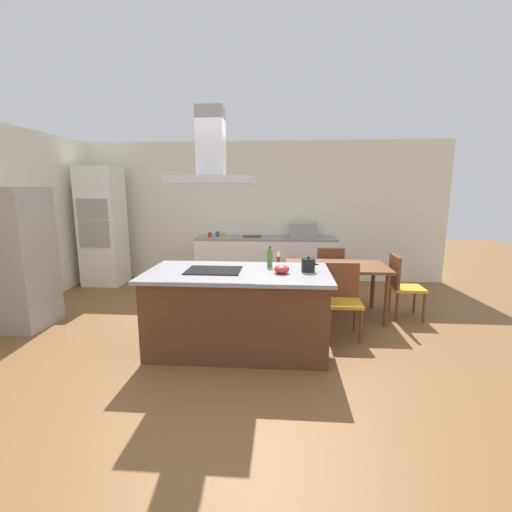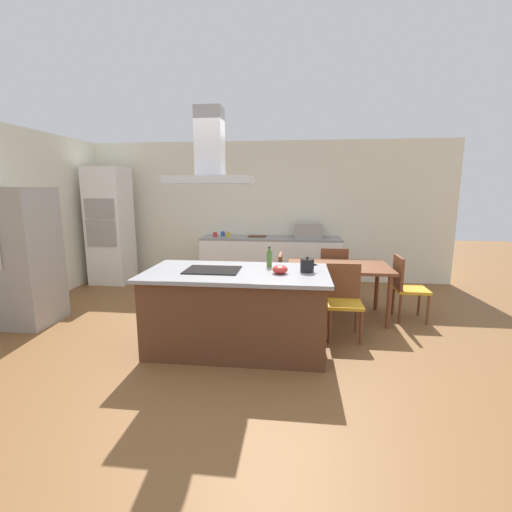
% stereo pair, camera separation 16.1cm
% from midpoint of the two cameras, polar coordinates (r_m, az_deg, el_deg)
% --- Properties ---
extents(ground, '(16.00, 16.00, 0.00)m').
position_cam_midpoint_polar(ground, '(5.64, 0.36, -7.94)').
color(ground, brown).
extents(wall_back, '(7.20, 0.10, 2.70)m').
position_cam_midpoint_polar(wall_back, '(7.11, 1.91, 7.01)').
color(wall_back, silver).
rests_on(wall_back, ground).
extents(wall_left, '(0.10, 8.80, 2.70)m').
position_cam_midpoint_polar(wall_left, '(6.30, -33.36, 4.82)').
color(wall_left, silver).
rests_on(wall_left, ground).
extents(kitchen_island, '(2.03, 1.07, 0.90)m').
position_cam_midpoint_polar(kitchen_island, '(4.09, -1.94, -8.55)').
color(kitchen_island, '#59331E').
rests_on(kitchen_island, ground).
extents(cooktop, '(0.60, 0.44, 0.01)m').
position_cam_midpoint_polar(cooktop, '(4.01, -5.79, -2.23)').
color(cooktop, black).
rests_on(cooktop, kitchen_island).
extents(tea_kettle, '(0.20, 0.15, 0.17)m').
position_cam_midpoint_polar(tea_kettle, '(3.96, 9.34, -1.49)').
color(tea_kettle, black).
rests_on(tea_kettle, kitchen_island).
extents(olive_oil_bottle, '(0.06, 0.06, 0.24)m').
position_cam_midpoint_polar(olive_oil_bottle, '(4.17, 3.24, -0.37)').
color(olive_oil_bottle, '#47722D').
rests_on(olive_oil_bottle, kitchen_island).
extents(mixing_bowl, '(0.17, 0.17, 0.09)m').
position_cam_midpoint_polar(mixing_bowl, '(3.85, 5.04, -2.14)').
color(mixing_bowl, red).
rests_on(mixing_bowl, kitchen_island).
extents(back_counter, '(2.63, 0.62, 0.90)m').
position_cam_midpoint_polar(back_counter, '(6.84, 3.00, -0.74)').
color(back_counter, white).
rests_on(back_counter, ground).
extents(countertop_microwave, '(0.50, 0.38, 0.28)m').
position_cam_midpoint_polar(countertop_microwave, '(6.75, 8.98, 4.05)').
color(countertop_microwave, '#9E9993').
rests_on(countertop_microwave, back_counter).
extents(coffee_mug_red, '(0.08, 0.08, 0.09)m').
position_cam_midpoint_polar(coffee_mug_red, '(6.85, -5.88, 3.42)').
color(coffee_mug_red, red).
rests_on(coffee_mug_red, back_counter).
extents(coffee_mug_blue, '(0.08, 0.08, 0.09)m').
position_cam_midpoint_polar(coffee_mug_blue, '(6.96, -4.66, 3.56)').
color(coffee_mug_blue, '#2D56B2').
rests_on(coffee_mug_blue, back_counter).
extents(coffee_mug_yellow, '(0.08, 0.08, 0.09)m').
position_cam_midpoint_polar(coffee_mug_yellow, '(6.83, -3.78, 3.44)').
color(coffee_mug_yellow, gold).
rests_on(coffee_mug_yellow, back_counter).
extents(cutting_board, '(0.34, 0.24, 0.02)m').
position_cam_midpoint_polar(cutting_board, '(6.84, 0.87, 3.16)').
color(cutting_board, '#59331E').
rests_on(cutting_board, back_counter).
extents(wall_oven_stack, '(0.70, 0.66, 2.20)m').
position_cam_midpoint_polar(wall_oven_stack, '(7.37, -21.67, 4.46)').
color(wall_oven_stack, white).
rests_on(wall_oven_stack, ground).
extents(refrigerator, '(0.80, 0.73, 1.82)m').
position_cam_midpoint_polar(refrigerator, '(5.62, -32.83, -0.15)').
color(refrigerator, '#9E9993').
rests_on(refrigerator, ground).
extents(dining_table, '(1.40, 0.90, 0.75)m').
position_cam_midpoint_polar(dining_table, '(5.16, 13.85, -2.34)').
color(dining_table, brown).
rests_on(dining_table, ground).
extents(chair_at_right_end, '(0.42, 0.42, 0.89)m').
position_cam_midpoint_polar(chair_at_right_end, '(5.39, 23.50, -4.10)').
color(chair_at_right_end, gold).
rests_on(chair_at_right_end, ground).
extents(chair_at_left_end, '(0.42, 0.42, 0.89)m').
position_cam_midpoint_polar(chair_at_left_end, '(5.16, 3.61, -3.86)').
color(chair_at_left_end, gold).
rests_on(chair_at_left_end, ground).
extents(chair_facing_back_wall, '(0.42, 0.42, 0.89)m').
position_cam_midpoint_polar(chair_facing_back_wall, '(5.83, 12.98, -2.40)').
color(chair_facing_back_wall, gold).
rests_on(chair_facing_back_wall, ground).
extents(chair_facing_island, '(0.42, 0.42, 0.89)m').
position_cam_midpoint_polar(chair_facing_island, '(4.56, 14.79, -6.14)').
color(chair_facing_island, gold).
rests_on(chair_facing_island, ground).
extents(range_hood, '(0.90, 0.55, 0.78)m').
position_cam_midpoint_polar(range_hood, '(3.92, -6.12, 15.06)').
color(range_hood, '#ADADB2').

